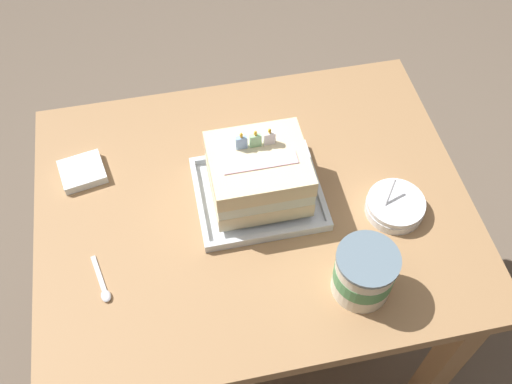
% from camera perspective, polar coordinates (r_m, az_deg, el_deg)
% --- Properties ---
extents(ground_plane, '(8.00, 8.00, 0.00)m').
position_cam_1_polar(ground_plane, '(2.00, -0.16, -13.41)').
color(ground_plane, '#6B5B4C').
extents(dining_table, '(0.98, 0.78, 0.75)m').
position_cam_1_polar(dining_table, '(1.43, -0.22, -3.84)').
color(dining_table, '#9E754C').
rests_on(dining_table, ground_plane).
extents(foil_tray, '(0.28, 0.25, 0.02)m').
position_cam_1_polar(foil_tray, '(1.33, 0.23, -0.23)').
color(foil_tray, silver).
rests_on(foil_tray, dining_table).
extents(birthday_cake, '(0.21, 0.19, 0.17)m').
position_cam_1_polar(birthday_cake, '(1.27, 0.24, 1.79)').
color(birthday_cake, beige).
rests_on(birthday_cake, foil_tray).
extents(bowl_stack, '(0.13, 0.13, 0.08)m').
position_cam_1_polar(bowl_stack, '(1.34, 13.43, -1.35)').
color(bowl_stack, white).
rests_on(bowl_stack, dining_table).
extents(ice_cream_tub, '(0.12, 0.12, 0.12)m').
position_cam_1_polar(ice_cream_tub, '(1.18, 10.51, -7.77)').
color(ice_cream_tub, silver).
rests_on(ice_cream_tub, dining_table).
extents(serving_spoon_near_tray, '(0.04, 0.12, 0.01)m').
position_cam_1_polar(serving_spoon_near_tray, '(1.25, -14.66, -9.14)').
color(serving_spoon_near_tray, silver).
rests_on(serving_spoon_near_tray, dining_table).
extents(napkin_pile, '(0.11, 0.11, 0.02)m').
position_cam_1_polar(napkin_pile, '(1.42, -16.59, 1.91)').
color(napkin_pile, white).
rests_on(napkin_pile, dining_table).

